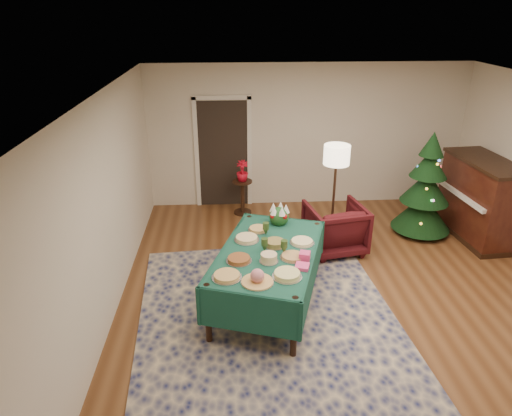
{
  "coord_description": "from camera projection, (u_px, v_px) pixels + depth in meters",
  "views": [
    {
      "loc": [
        -1.5,
        -4.86,
        3.61
      ],
      "look_at": [
        -1.13,
        0.99,
        1.0
      ],
      "focal_mm": 32.0,
      "sensor_mm": 36.0,
      "label": 1
    }
  ],
  "objects": [
    {
      "name": "floor_lamp",
      "position": [
        336.0,
        161.0,
        7.02
      ],
      "size": [
        0.41,
        0.41,
        1.68
      ],
      "color": "#A57F3F",
      "rests_on": "ground"
    },
    {
      "name": "platter_6",
      "position": [
        247.0,
        239.0,
        5.97
      ],
      "size": [
        0.33,
        0.33,
        0.05
      ],
      "color": "silver",
      "rests_on": "buffet_table"
    },
    {
      "name": "potted_plant",
      "position": [
        242.0,
        175.0,
        8.37
      ],
      "size": [
        0.22,
        0.39,
        0.22
      ],
      "primitive_type": "imported",
      "color": "red",
      "rests_on": "side_table"
    },
    {
      "name": "armchair",
      "position": [
        335.0,
        226.0,
        7.2
      ],
      "size": [
        0.98,
        0.93,
        0.87
      ],
      "primitive_type": "imported",
      "rotation": [
        0.0,
        0.0,
        3.32
      ],
      "color": "#3F0D11",
      "rests_on": "ground"
    },
    {
      "name": "goblet_0",
      "position": [
        266.0,
        229.0,
        6.08
      ],
      "size": [
        0.08,
        0.08,
        0.19
      ],
      "color": "#2D471E",
      "rests_on": "buffet_table"
    },
    {
      "name": "platter_1",
      "position": [
        257.0,
        278.0,
        5.04
      ],
      "size": [
        0.37,
        0.37,
        0.17
      ],
      "color": "silver",
      "rests_on": "buffet_table"
    },
    {
      "name": "napkin_stack",
      "position": [
        302.0,
        266.0,
        5.35
      ],
      "size": [
        0.2,
        0.2,
        0.04
      ],
      "primitive_type": "cube",
      "rotation": [
        0.0,
        0.0,
        -0.31
      ],
      "color": "#F04287",
      "rests_on": "buffet_table"
    },
    {
      "name": "goblet_2",
      "position": [
        265.0,
        245.0,
        5.67
      ],
      "size": [
        0.08,
        0.08,
        0.19
      ],
      "color": "#2D471E",
      "rests_on": "buffet_table"
    },
    {
      "name": "doorway",
      "position": [
        223.0,
        151.0,
        8.63
      ],
      "size": [
        1.08,
        0.04,
        2.16
      ],
      "color": "black",
      "rests_on": "ground"
    },
    {
      "name": "platter_4",
      "position": [
        269.0,
        258.0,
        5.46
      ],
      "size": [
        0.23,
        0.23,
        0.11
      ],
      "color": "silver",
      "rests_on": "buffet_table"
    },
    {
      "name": "christmas_tree",
      "position": [
        426.0,
        189.0,
        7.63
      ],
      "size": [
        0.98,
        0.98,
        1.78
      ],
      "color": "black",
      "rests_on": "ground"
    },
    {
      "name": "goblet_1",
      "position": [
        284.0,
        247.0,
        5.62
      ],
      "size": [
        0.08,
        0.08,
        0.19
      ],
      "color": "#2D471E",
      "rests_on": "buffet_table"
    },
    {
      "name": "platter_9",
      "position": [
        258.0,
        229.0,
        6.24
      ],
      "size": [
        0.28,
        0.28,
        0.04
      ],
      "color": "silver",
      "rests_on": "buffet_table"
    },
    {
      "name": "rug",
      "position": [
        271.0,
        331.0,
        5.52
      ],
      "size": [
        3.5,
        4.42,
        0.02
      ],
      "primitive_type": "cube",
      "rotation": [
        0.0,
        0.0,
        0.07
      ],
      "color": "#141C4C",
      "rests_on": "ground"
    },
    {
      "name": "centerpiece",
      "position": [
        279.0,
        215.0,
        6.39
      ],
      "size": [
        0.29,
        0.29,
        0.33
      ],
      "color": "#1E4C1E",
      "rests_on": "buffet_table"
    },
    {
      "name": "side_table",
      "position": [
        243.0,
        198.0,
        8.55
      ],
      "size": [
        0.37,
        0.37,
        0.65
      ],
      "color": "black",
      "rests_on": "ground"
    },
    {
      "name": "platter_0",
      "position": [
        227.0,
        276.0,
        5.15
      ],
      "size": [
        0.35,
        0.35,
        0.05
      ],
      "color": "silver",
      "rests_on": "buffet_table"
    },
    {
      "name": "platter_5",
      "position": [
        293.0,
        257.0,
        5.56
      ],
      "size": [
        0.31,
        0.31,
        0.04
      ],
      "color": "silver",
      "rests_on": "buffet_table"
    },
    {
      "name": "gift_box",
      "position": [
        305.0,
        256.0,
        5.5
      ],
      "size": [
        0.16,
        0.16,
        0.11
      ],
      "primitive_type": "cube",
      "rotation": [
        0.0,
        0.0,
        -0.31
      ],
      "color": "#E63F7F",
      "rests_on": "buffet_table"
    },
    {
      "name": "platter_7",
      "position": [
        275.0,
        243.0,
        5.83
      ],
      "size": [
        0.29,
        0.29,
        0.08
      ],
      "color": "silver",
      "rests_on": "buffet_table"
    },
    {
      "name": "buffet_table",
      "position": [
        268.0,
        261.0,
        5.81
      ],
      "size": [
        1.75,
        2.3,
        0.79
      ],
      "color": "black",
      "rests_on": "ground"
    },
    {
      "name": "room_shell",
      "position": [
        356.0,
        213.0,
        5.44
      ],
      "size": [
        7.0,
        7.0,
        7.0
      ],
      "color": "#593319",
      "rests_on": "ground"
    },
    {
      "name": "platter_8",
      "position": [
        302.0,
        242.0,
        5.9
      ],
      "size": [
        0.32,
        0.32,
        0.04
      ],
      "color": "silver",
      "rests_on": "buffet_table"
    },
    {
      "name": "piano",
      "position": [
        480.0,
        200.0,
        7.56
      ],
      "size": [
        0.84,
        1.61,
        1.35
      ],
      "color": "black",
      "rests_on": "ground"
    },
    {
      "name": "platter_2",
      "position": [
        287.0,
        275.0,
        5.16
      ],
      "size": [
        0.35,
        0.35,
        0.07
      ],
      "color": "silver",
      "rests_on": "buffet_table"
    },
    {
      "name": "platter_3",
      "position": [
        239.0,
        259.0,
        5.49
      ],
      "size": [
        0.32,
        0.32,
        0.05
      ],
      "color": "silver",
      "rests_on": "buffet_table"
    }
  ]
}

